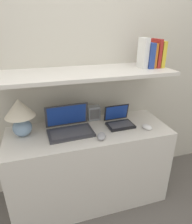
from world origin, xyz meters
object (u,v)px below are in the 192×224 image
at_px(computer_mouse, 101,136).
at_px(book_orange, 152,55).
at_px(second_mouse, 147,127).
at_px(book_yellow, 160,54).
at_px(table_lamp, 20,114).
at_px(laptop_small, 119,121).
at_px(book_blue, 148,55).
at_px(book_white, 143,53).
at_px(laptop_large, 70,127).
at_px(router_box, 94,113).
at_px(book_red, 156,53).

bearing_deg(computer_mouse, book_orange, 23.51).
distance_m(second_mouse, book_yellow, 0.63).
xyz_separation_m(table_lamp, second_mouse, (1.02, -0.19, -0.17)).
relative_size(laptop_small, book_orange, 1.20).
bearing_deg(book_blue, book_white, 180.00).
bearing_deg(book_blue, book_orange, 0.00).
bearing_deg(laptop_large, router_box, 33.06).
bearing_deg(second_mouse, book_yellow, 49.62).
distance_m(computer_mouse, book_white, 0.76).
distance_m(computer_mouse, book_yellow, 0.85).
distance_m(router_box, book_white, 0.68).
bearing_deg(book_red, book_blue, 180.00).
bearing_deg(book_white, table_lamp, 179.75).
distance_m(second_mouse, router_box, 0.50).
relative_size(laptop_small, second_mouse, 2.15).
relative_size(book_yellow, book_orange, 1.07).
bearing_deg(book_blue, laptop_small, -170.00).
height_order(laptop_small, book_white, book_white).
bearing_deg(router_box, laptop_large, -146.94).
height_order(table_lamp, book_yellow, book_yellow).
bearing_deg(laptop_small, book_yellow, 6.93).
bearing_deg(computer_mouse, book_red, 22.30).
bearing_deg(book_red, laptop_small, -172.23).
bearing_deg(book_yellow, table_lamp, 179.78).
distance_m(table_lamp, second_mouse, 1.05).
distance_m(table_lamp, laptop_large, 0.40).
height_order(book_yellow, book_orange, book_yellow).
xyz_separation_m(book_orange, book_white, (-0.09, 0.00, 0.02)).
distance_m(book_yellow, book_red, 0.04).
distance_m(router_box, book_yellow, 0.77).
distance_m(computer_mouse, second_mouse, 0.43).
distance_m(laptop_large, book_yellow, 0.98).
distance_m(second_mouse, book_white, 0.62).
height_order(laptop_large, book_blue, book_blue).
xyz_separation_m(router_box, book_yellow, (0.55, -0.12, 0.53)).
bearing_deg(book_white, router_box, 162.55).
bearing_deg(laptop_small, second_mouse, -35.64).
distance_m(laptop_large, second_mouse, 0.67).
relative_size(book_yellow, book_blue, 1.05).
relative_size(laptop_large, second_mouse, 3.46).
distance_m(table_lamp, book_orange, 1.18).
bearing_deg(laptop_large, book_orange, 3.64).
relative_size(second_mouse, book_yellow, 0.52).
bearing_deg(book_orange, book_blue, 180.00).
bearing_deg(book_orange, laptop_small, -171.41).
xyz_separation_m(computer_mouse, book_red, (0.55, 0.22, 0.59)).
bearing_deg(router_box, book_red, -13.53).
bearing_deg(second_mouse, laptop_small, 144.36).
height_order(router_box, book_yellow, book_yellow).
xyz_separation_m(laptop_large, router_box, (0.26, 0.17, 0.02)).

